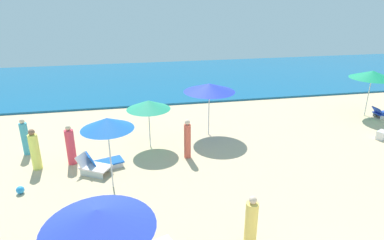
{
  "coord_description": "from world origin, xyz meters",
  "views": [
    {
      "loc": [
        -4.56,
        -3.26,
        6.55
      ],
      "look_at": [
        -1.86,
        10.48,
        1.2
      ],
      "focal_mm": 30.93,
      "sensor_mm": 36.0,
      "label": 1
    }
  ],
  "objects_px": {
    "umbrella_5": "(209,88)",
    "lounge_chair_2_0": "(383,113)",
    "umbrella_2": "(372,75)",
    "umbrella_1": "(107,124)",
    "beachgoer_0": "(251,222)",
    "beachgoer_4": "(35,150)",
    "lounge_chair_1_0": "(104,162)",
    "cooler_box_0": "(382,135)",
    "umbrella_3": "(148,105)",
    "beach_ball_1": "(20,190)",
    "beachgoer_2": "(71,146)",
    "beachgoer_6": "(25,138)",
    "lounge_chair_1_1": "(93,167)",
    "beachgoer_1": "(187,140)",
    "umbrella_0": "(98,219)"
  },
  "relations": [
    {
      "from": "umbrella_5",
      "to": "lounge_chair_2_0",
      "type": "bearing_deg",
      "value": 2.54
    },
    {
      "from": "umbrella_2",
      "to": "umbrella_1",
      "type": "bearing_deg",
      "value": -160.62
    },
    {
      "from": "beachgoer_0",
      "to": "beachgoer_4",
      "type": "xyz_separation_m",
      "value": [
        -6.85,
        5.65,
        0.09
      ]
    },
    {
      "from": "lounge_chair_1_0",
      "to": "cooler_box_0",
      "type": "xyz_separation_m",
      "value": [
        12.96,
        0.34,
        -0.05
      ]
    },
    {
      "from": "umbrella_3",
      "to": "beach_ball_1",
      "type": "relative_size",
      "value": 8.02
    },
    {
      "from": "umbrella_5",
      "to": "beachgoer_2",
      "type": "distance_m",
      "value": 6.71
    },
    {
      "from": "umbrella_2",
      "to": "beachgoer_0",
      "type": "distance_m",
      "value": 13.45
    },
    {
      "from": "umbrella_1",
      "to": "beachgoer_0",
      "type": "bearing_deg",
      "value": -43.83
    },
    {
      "from": "lounge_chair_2_0",
      "to": "umbrella_5",
      "type": "distance_m",
      "value": 10.54
    },
    {
      "from": "umbrella_3",
      "to": "umbrella_5",
      "type": "bearing_deg",
      "value": 16.37
    },
    {
      "from": "umbrella_2",
      "to": "beachgoer_6",
      "type": "height_order",
      "value": "umbrella_2"
    },
    {
      "from": "beachgoer_2",
      "to": "beachgoer_4",
      "type": "height_order",
      "value": "beachgoer_4"
    },
    {
      "from": "lounge_chair_1_1",
      "to": "beachgoer_1",
      "type": "relative_size",
      "value": 0.81
    },
    {
      "from": "umbrella_1",
      "to": "lounge_chair_1_1",
      "type": "xyz_separation_m",
      "value": [
        -0.77,
        1.13,
        -2.17
      ]
    },
    {
      "from": "umbrella_1",
      "to": "umbrella_2",
      "type": "bearing_deg",
      "value": 19.38
    },
    {
      "from": "cooler_box_0",
      "to": "beach_ball_1",
      "type": "bearing_deg",
      "value": 158.88
    },
    {
      "from": "beachgoer_2",
      "to": "beach_ball_1",
      "type": "distance_m",
      "value": 2.55
    },
    {
      "from": "lounge_chair_2_0",
      "to": "beachgoer_2",
      "type": "relative_size",
      "value": 0.76
    },
    {
      "from": "lounge_chair_1_1",
      "to": "umbrella_2",
      "type": "xyz_separation_m",
      "value": [
        14.8,
        3.8,
        2.1
      ]
    },
    {
      "from": "lounge_chair_1_1",
      "to": "umbrella_3",
      "type": "xyz_separation_m",
      "value": [
        2.36,
        2.03,
        1.71
      ]
    },
    {
      "from": "umbrella_1",
      "to": "beach_ball_1",
      "type": "distance_m",
      "value": 3.94
    },
    {
      "from": "umbrella_0",
      "to": "beach_ball_1",
      "type": "distance_m",
      "value": 6.18
    },
    {
      "from": "lounge_chair_1_0",
      "to": "beachgoer_1",
      "type": "bearing_deg",
      "value": -102.8
    },
    {
      "from": "lounge_chair_1_1",
      "to": "beachgoer_1",
      "type": "distance_m",
      "value": 3.92
    },
    {
      "from": "umbrella_5",
      "to": "beach_ball_1",
      "type": "height_order",
      "value": "umbrella_5"
    },
    {
      "from": "umbrella_1",
      "to": "beachgoer_6",
      "type": "bearing_deg",
      "value": 137.45
    },
    {
      "from": "lounge_chair_1_1",
      "to": "beachgoer_6",
      "type": "xyz_separation_m",
      "value": [
        -2.96,
        2.29,
        0.47
      ]
    },
    {
      "from": "beachgoer_2",
      "to": "beach_ball_1",
      "type": "relative_size",
      "value": 6.11
    },
    {
      "from": "beach_ball_1",
      "to": "lounge_chair_1_1",
      "type": "bearing_deg",
      "value": 21.63
    },
    {
      "from": "umbrella_1",
      "to": "beachgoer_6",
      "type": "distance_m",
      "value": 5.34
    },
    {
      "from": "beach_ball_1",
      "to": "lounge_chair_1_0",
      "type": "bearing_deg",
      "value": 24.96
    },
    {
      "from": "beachgoer_1",
      "to": "beachgoer_2",
      "type": "xyz_separation_m",
      "value": [
        -4.75,
        0.39,
        -0.05
      ]
    },
    {
      "from": "beachgoer_2",
      "to": "beachgoer_4",
      "type": "relative_size",
      "value": 0.99
    },
    {
      "from": "umbrella_3",
      "to": "beachgoer_6",
      "type": "xyz_separation_m",
      "value": [
        -5.32,
        0.27,
        -1.24
      ]
    },
    {
      "from": "beach_ball_1",
      "to": "cooler_box_0",
      "type": "bearing_deg",
      "value": 5.94
    },
    {
      "from": "lounge_chair_1_0",
      "to": "beachgoer_0",
      "type": "relative_size",
      "value": 0.98
    },
    {
      "from": "lounge_chair_1_1",
      "to": "beachgoer_4",
      "type": "height_order",
      "value": "beachgoer_4"
    },
    {
      "from": "lounge_chair_1_1",
      "to": "umbrella_2",
      "type": "relative_size",
      "value": 0.54
    },
    {
      "from": "umbrella_3",
      "to": "beachgoer_6",
      "type": "distance_m",
      "value": 5.47
    },
    {
      "from": "beachgoer_4",
      "to": "umbrella_0",
      "type": "bearing_deg",
      "value": -165.0
    },
    {
      "from": "beachgoer_2",
      "to": "cooler_box_0",
      "type": "bearing_deg",
      "value": -111.01
    },
    {
      "from": "beachgoer_6",
      "to": "beachgoer_1",
      "type": "bearing_deg",
      "value": -97.81
    },
    {
      "from": "umbrella_1",
      "to": "beachgoer_2",
      "type": "bearing_deg",
      "value": 128.13
    },
    {
      "from": "beachgoer_2",
      "to": "lounge_chair_1_0",
      "type": "bearing_deg",
      "value": -136.99
    },
    {
      "from": "beachgoer_4",
      "to": "beachgoer_2",
      "type": "bearing_deg",
      "value": -90.94
    },
    {
      "from": "umbrella_2",
      "to": "cooler_box_0",
      "type": "relative_size",
      "value": 5.13
    },
    {
      "from": "lounge_chair_1_0",
      "to": "lounge_chair_2_0",
      "type": "distance_m",
      "value": 15.54
    },
    {
      "from": "umbrella_1",
      "to": "umbrella_5",
      "type": "relative_size",
      "value": 1.03
    },
    {
      "from": "lounge_chair_1_1",
      "to": "lounge_chair_2_0",
      "type": "distance_m",
      "value": 15.98
    },
    {
      "from": "beachgoer_0",
      "to": "beach_ball_1",
      "type": "distance_m",
      "value": 8.05
    }
  ]
}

